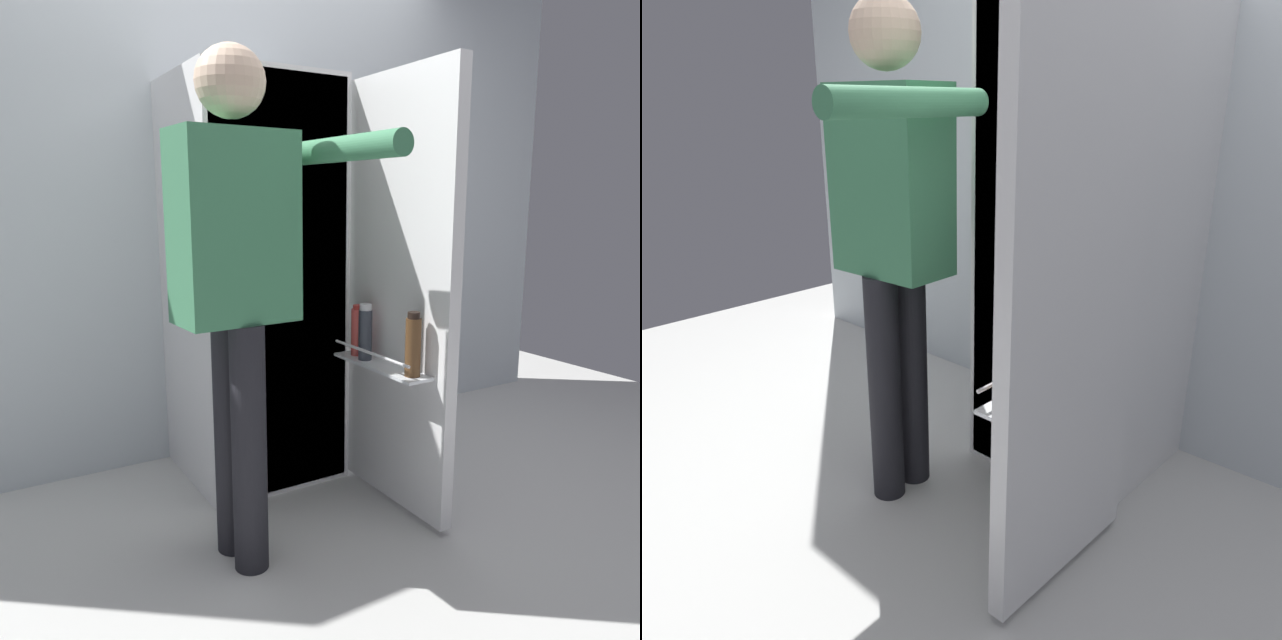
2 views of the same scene
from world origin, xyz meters
TOP-DOWN VIEW (x-y plane):
  - ground_plane at (0.00, 0.00)m, footprint 5.83×5.83m
  - kitchen_wall at (0.00, 0.94)m, footprint 4.40×0.10m
  - refrigerator at (0.03, 0.52)m, footprint 0.71×1.27m
  - person at (-0.35, -0.10)m, footprint 0.56×0.70m

SIDE VIEW (x-z plane):
  - ground_plane at x=0.00m, z-range 0.00..0.00m
  - refrigerator at x=0.03m, z-range 0.00..1.79m
  - person at x=-0.35m, z-range 0.18..1.92m
  - kitchen_wall at x=0.00m, z-range 0.00..2.54m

